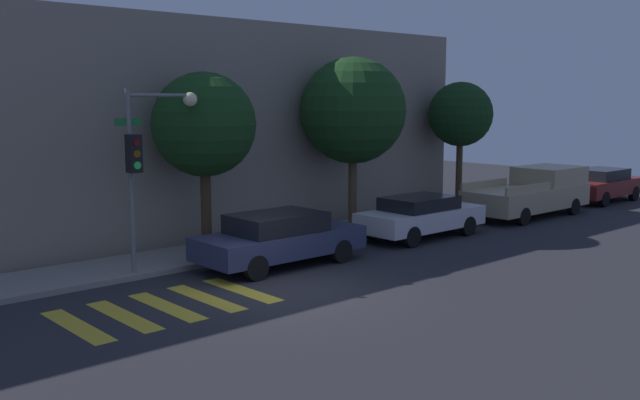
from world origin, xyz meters
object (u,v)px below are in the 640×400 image
sedan_near_corner (279,238)px  tree_midblock (353,111)px  tree_far_end (461,115)px  sedan_middle (421,215)px  traffic_light_pole (147,147)px  sedan_far_end (602,184)px  tree_near_corner (204,125)px  pickup_truck (532,192)px

sedan_near_corner → tree_midblock: 6.50m
tree_far_end → sedan_middle: bearing=-154.5°
traffic_light_pole → tree_far_end: (13.86, 1.20, 0.54)m
sedan_far_end → tree_far_end: (-6.58, 2.47, 2.97)m
sedan_near_corner → tree_midblock: (5.10, 2.47, 3.19)m
sedan_near_corner → tree_near_corner: bearing=104.4°
tree_near_corner → sedan_near_corner: bearing=-75.6°
sedan_far_end → tree_near_corner: tree_near_corner is taller
sedan_middle → sedan_far_end: sedan_far_end is taller
pickup_truck → sedan_far_end: 5.37m
sedan_far_end → tree_midblock: tree_midblock is taller
pickup_truck → traffic_light_pole: bearing=175.2°
tree_near_corner → tree_midblock: (5.73, 0.00, 0.32)m
traffic_light_pole → tree_midblock: 8.24m
traffic_light_pole → sedan_far_end: (20.43, -1.27, -2.43)m
sedan_middle → tree_far_end: (5.17, 2.47, 3.01)m
sedan_middle → sedan_far_end: (11.75, -0.00, 0.04)m
sedan_near_corner → tree_near_corner: 3.84m
sedan_far_end → tree_far_end: tree_far_end is taller
pickup_truck → tree_far_end: tree_far_end is taller
tree_near_corner → sedan_far_end: bearing=-7.8°
sedan_middle → tree_midblock: size_ratio=0.77×
pickup_truck → tree_midblock: tree_midblock is taller
traffic_light_pole → tree_midblock: tree_midblock is taller
sedan_middle → sedan_near_corner: bearing=-180.0°
traffic_light_pole → pickup_truck: 15.29m
tree_midblock → pickup_truck: bearing=-19.5°
sedan_near_corner → sedan_far_end: size_ratio=1.06×
tree_near_corner → tree_far_end: size_ratio=1.02×
traffic_light_pole → sedan_far_end: traffic_light_pole is taller
pickup_truck → tree_near_corner: size_ratio=1.08×
tree_far_end → tree_near_corner: bearing=-180.0°
sedan_far_end → tree_midblock: size_ratio=0.75×
tree_far_end → pickup_truck: bearing=-63.9°
sedan_middle → tree_midblock: 4.10m
tree_midblock → tree_far_end: bearing=0.0°
sedan_middle → tree_far_end: bearing=25.5°
traffic_light_pole → tree_near_corner: (2.39, 1.20, 0.43)m
sedan_near_corner → tree_near_corner: size_ratio=0.90×
sedan_middle → tree_near_corner: (-6.30, 2.47, 2.90)m
traffic_light_pole → sedan_middle: traffic_light_pole is taller
pickup_truck → tree_far_end: (-1.21, 2.47, 2.83)m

